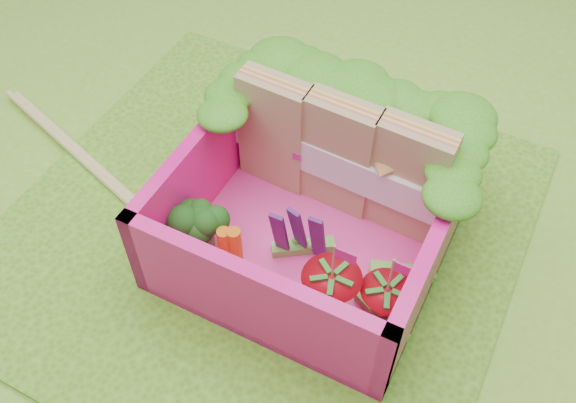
% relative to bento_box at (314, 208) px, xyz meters
% --- Properties ---
extents(ground, '(14.00, 14.00, 0.00)m').
position_rel_bento_box_xyz_m(ground, '(-0.28, -0.03, -0.31)').
color(ground, '#85B633').
rests_on(ground, ground).
extents(placemat, '(2.60, 2.60, 0.03)m').
position_rel_bento_box_xyz_m(placemat, '(-0.28, -0.03, -0.29)').
color(placemat, '#5F9822').
rests_on(placemat, ground).
extents(bento_floor, '(1.30, 1.30, 0.05)m').
position_rel_bento_box_xyz_m(bento_floor, '(0.00, -0.00, -0.25)').
color(bento_floor, '#FF41A6').
rests_on(bento_floor, placemat).
extents(bento_box, '(1.30, 1.30, 0.55)m').
position_rel_bento_box_xyz_m(bento_box, '(0.00, 0.00, 0.00)').
color(bento_box, '#FF158B').
rests_on(bento_box, placemat).
extents(lettuce_ruffle, '(1.43, 0.77, 0.11)m').
position_rel_bento_box_xyz_m(lettuce_ruffle, '(0.00, 0.48, 0.33)').
color(lettuce_ruffle, '#208A19').
rests_on(lettuce_ruffle, bento_box).
extents(sandwich_stack, '(1.22, 0.23, 0.67)m').
position_rel_bento_box_xyz_m(sandwich_stack, '(0.00, 0.30, 0.10)').
color(sandwich_stack, tan).
rests_on(sandwich_stack, bento_floor).
extents(broccoli, '(0.33, 0.33, 0.27)m').
position_rel_bento_box_xyz_m(broccoli, '(-0.47, -0.31, -0.03)').
color(broccoli, '#599447').
rests_on(broccoli, bento_floor).
extents(carrot_sticks, '(0.12, 0.09, 0.25)m').
position_rel_bento_box_xyz_m(carrot_sticks, '(-0.29, -0.33, -0.10)').
color(carrot_sticks, '#E05E12').
rests_on(carrot_sticks, bento_floor).
extents(purple_wedges, '(0.24, 0.09, 0.38)m').
position_rel_bento_box_xyz_m(purple_wedges, '(-0.01, -0.15, -0.04)').
color(purple_wedges, '#501B5F').
rests_on(purple_wedges, bento_floor).
extents(strawberry_left, '(0.28, 0.28, 0.52)m').
position_rel_bento_box_xyz_m(strawberry_left, '(0.26, -0.36, -0.08)').
color(strawberry_left, red).
rests_on(strawberry_left, bento_floor).
extents(strawberry_right, '(0.24, 0.24, 0.48)m').
position_rel_bento_box_xyz_m(strawberry_right, '(0.50, -0.29, -0.10)').
color(strawberry_right, red).
rests_on(strawberry_right, bento_floor).
extents(snap_peas, '(0.82, 0.58, 0.05)m').
position_rel_bento_box_xyz_m(snap_peas, '(0.29, -0.19, -0.20)').
color(snap_peas, '#5CC63E').
rests_on(snap_peas, bento_floor).
extents(chopsticks, '(2.08, 0.70, 0.04)m').
position_rel_bento_box_xyz_m(chopsticks, '(-1.20, -0.15, -0.25)').
color(chopsticks, '#EACC80').
rests_on(chopsticks, placemat).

